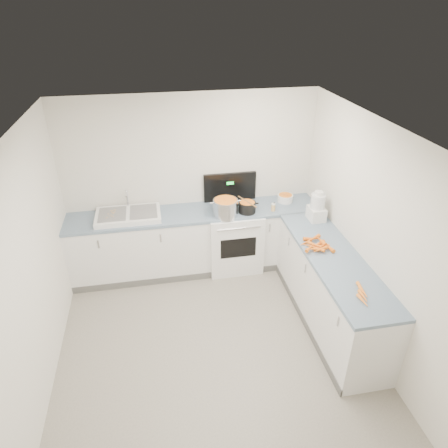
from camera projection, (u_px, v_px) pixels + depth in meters
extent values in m
cube|color=white|center=(196.00, 242.00, 5.77)|extent=(3.50, 0.60, 0.90)
cube|color=gray|center=(195.00, 213.00, 5.54)|extent=(3.50, 0.62, 0.04)
cube|color=white|center=(330.00, 291.00, 4.81)|extent=(0.60, 2.20, 0.90)
cube|color=gray|center=(335.00, 259.00, 4.58)|extent=(0.62, 2.20, 0.04)
cube|color=white|center=(234.00, 239.00, 5.84)|extent=(0.76, 0.65, 0.90)
cube|color=black|center=(230.00, 187.00, 5.75)|extent=(0.76, 0.05, 0.42)
cube|color=white|center=(128.00, 215.00, 5.37)|extent=(0.86, 0.52, 0.07)
cube|color=slate|center=(112.00, 214.00, 5.32)|extent=(0.36, 0.42, 0.01)
cube|color=slate|center=(143.00, 211.00, 5.38)|extent=(0.36, 0.42, 0.01)
cylinder|color=silver|center=(127.00, 198.00, 5.48)|extent=(0.03, 0.03, 0.24)
cylinder|color=silver|center=(225.00, 208.00, 5.40)|extent=(0.36, 0.36, 0.25)
cylinder|color=black|center=(247.00, 208.00, 5.49)|extent=(0.27, 0.27, 0.17)
cylinder|color=#AD7A47|center=(247.00, 202.00, 5.45)|extent=(0.18, 0.38, 0.02)
cylinder|color=white|center=(285.00, 198.00, 5.79)|extent=(0.30, 0.30, 0.10)
cylinder|color=#593319|center=(274.00, 207.00, 5.54)|extent=(0.04, 0.04, 0.10)
cylinder|color=#E5B266|center=(273.00, 208.00, 5.53)|extent=(0.06, 0.06, 0.10)
cube|color=white|center=(316.00, 214.00, 5.30)|extent=(0.20, 0.25, 0.18)
cylinder|color=silver|center=(318.00, 201.00, 5.21)|extent=(0.19, 0.19, 0.19)
cylinder|color=white|center=(319.00, 193.00, 5.15)|extent=(0.11, 0.11, 0.04)
cone|color=orange|center=(321.00, 245.00, 4.75)|extent=(0.18, 0.12, 0.04)
cone|color=orange|center=(318.00, 245.00, 4.75)|extent=(0.17, 0.10, 0.04)
cone|color=orange|center=(312.00, 246.00, 4.73)|extent=(0.19, 0.16, 0.04)
cone|color=orange|center=(312.00, 239.00, 4.87)|extent=(0.21, 0.08, 0.05)
cone|color=orange|center=(320.00, 247.00, 4.71)|extent=(0.18, 0.12, 0.04)
cone|color=orange|center=(306.00, 243.00, 4.80)|extent=(0.18, 0.12, 0.04)
cone|color=orange|center=(321.00, 246.00, 4.72)|extent=(0.21, 0.07, 0.05)
cone|color=orange|center=(318.00, 244.00, 4.77)|extent=(0.20, 0.12, 0.04)
cone|color=orange|center=(329.00, 247.00, 4.70)|extent=(0.09, 0.20, 0.05)
cone|color=orange|center=(321.00, 241.00, 4.78)|extent=(0.08, 0.21, 0.05)
cone|color=orange|center=(314.00, 238.00, 4.83)|extent=(0.21, 0.14, 0.05)
cone|color=orange|center=(317.00, 248.00, 4.66)|extent=(0.15, 0.16, 0.04)
cone|color=orange|center=(313.00, 249.00, 4.65)|extent=(0.20, 0.10, 0.04)
cone|color=orange|center=(320.00, 250.00, 4.63)|extent=(0.20, 0.11, 0.05)
cone|color=orange|center=(310.00, 248.00, 4.66)|extent=(0.17, 0.16, 0.04)
cone|color=orange|center=(315.00, 245.00, 4.70)|extent=(0.16, 0.17, 0.04)
cone|color=orange|center=(363.00, 300.00, 3.89)|extent=(0.05, 0.18, 0.04)
cone|color=orange|center=(363.00, 296.00, 3.94)|extent=(0.04, 0.17, 0.04)
cone|color=orange|center=(363.00, 292.00, 4.00)|extent=(0.05, 0.17, 0.04)
cone|color=orange|center=(361.00, 288.00, 4.05)|extent=(0.05, 0.18, 0.04)
cube|color=tan|center=(113.00, 213.00, 5.33)|extent=(0.03, 0.04, 0.00)
cube|color=tan|center=(107.00, 218.00, 5.22)|extent=(0.03, 0.03, 0.00)
cube|color=tan|center=(114.00, 210.00, 5.41)|extent=(0.05, 0.04, 0.00)
cube|color=tan|center=(118.00, 210.00, 5.42)|extent=(0.03, 0.02, 0.00)
cube|color=tan|center=(111.00, 218.00, 5.22)|extent=(0.05, 0.01, 0.00)
cube|color=tan|center=(120.00, 211.00, 5.41)|extent=(0.05, 0.01, 0.00)
cube|color=tan|center=(120.00, 215.00, 5.28)|extent=(0.04, 0.01, 0.00)
cube|color=tan|center=(115.00, 211.00, 5.38)|extent=(0.02, 0.04, 0.00)
cube|color=tan|center=(112.00, 212.00, 5.35)|extent=(0.04, 0.04, 0.00)
cube|color=tan|center=(111.00, 215.00, 5.29)|extent=(0.04, 0.02, 0.00)
cube|color=tan|center=(108.00, 214.00, 5.32)|extent=(0.02, 0.04, 0.00)
cube|color=tan|center=(111.00, 211.00, 5.39)|extent=(0.03, 0.05, 0.00)
cube|color=tan|center=(113.00, 214.00, 5.31)|extent=(0.05, 0.01, 0.00)
cube|color=tan|center=(112.00, 216.00, 5.25)|extent=(0.04, 0.04, 0.00)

